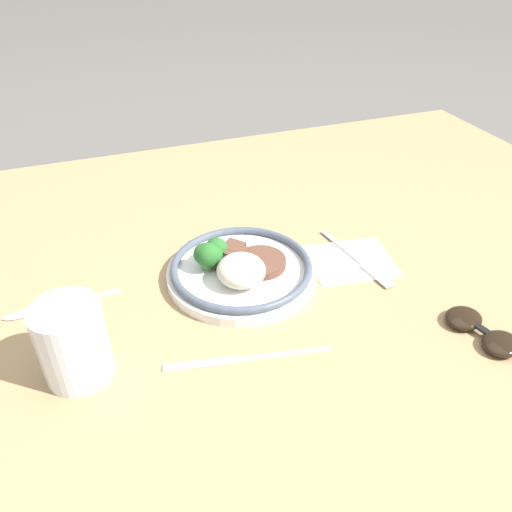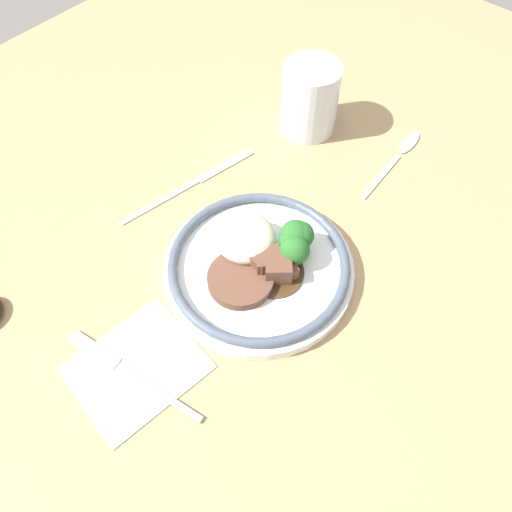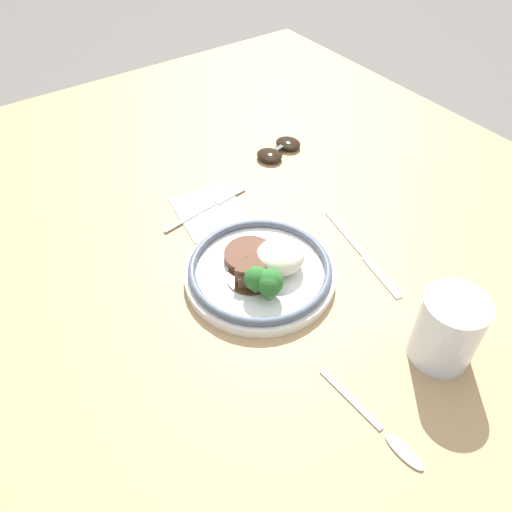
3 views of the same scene
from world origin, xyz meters
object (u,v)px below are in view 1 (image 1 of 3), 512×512
object	(u,v)px
juice_glass	(74,345)
sunglasses	(482,330)
plate	(239,268)
spoon	(39,310)
fork	(361,263)
knife	(242,359)

from	to	relation	value
juice_glass	sunglasses	bearing A→B (deg)	167.02
plate	spoon	xyz separation A→B (m)	(0.30, -0.03, -0.02)
plate	sunglasses	size ratio (longest dim) A/B	2.01
juice_glass	sunglasses	size ratio (longest dim) A/B	0.90
juice_glass	fork	size ratio (longest dim) A/B	0.58
juice_glass	sunglasses	distance (m)	0.53
juice_glass	plate	bearing A→B (deg)	-155.06
fork	knife	bearing A→B (deg)	-70.86
fork	juice_glass	bearing A→B (deg)	-88.21
plate	sunglasses	world-z (taller)	plate
fork	spoon	distance (m)	0.50
plate	fork	world-z (taller)	plate
sunglasses	plate	bearing A→B (deg)	-54.31
spoon	juice_glass	bearing A→B (deg)	106.03
juice_glass	knife	size ratio (longest dim) A/B	0.48
juice_glass	knife	world-z (taller)	juice_glass
knife	fork	bearing A→B (deg)	-141.05
juice_glass	fork	bearing A→B (deg)	-169.63
plate	sunglasses	xyz separation A→B (m)	(-0.27, 0.23, -0.01)
spoon	sunglasses	world-z (taller)	sunglasses
fork	sunglasses	bearing A→B (deg)	10.76
juice_glass	knife	xyz separation A→B (m)	(-0.20, 0.05, -0.05)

